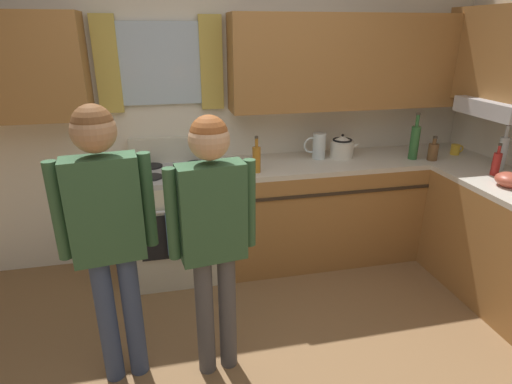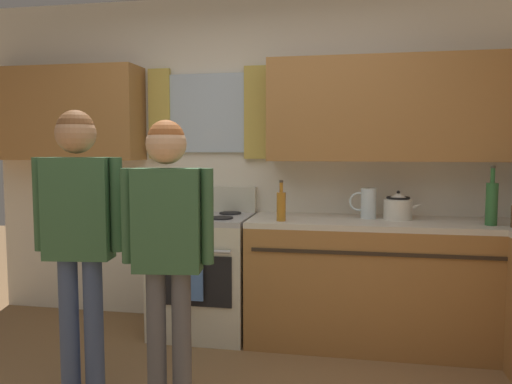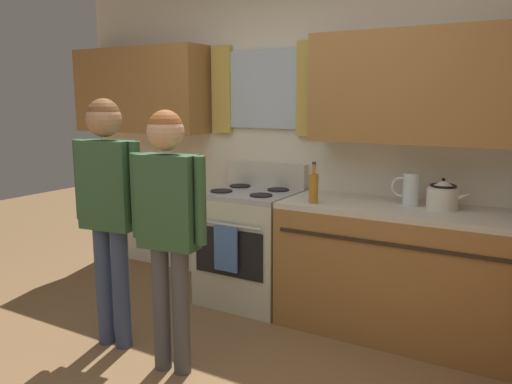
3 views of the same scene
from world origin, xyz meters
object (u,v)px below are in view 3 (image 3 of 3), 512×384
(adult_in_plaid, at_px, (168,212))
(adult_left, at_px, (108,194))
(stove_oven, at_px, (250,244))
(bottle_oil_amber, at_px, (314,187))
(water_pitcher, at_px, (410,189))
(stovetop_kettle, at_px, (443,195))

(adult_in_plaid, bearing_deg, adult_left, 173.47)
(stove_oven, height_order, bottle_oil_amber, bottle_oil_amber)
(adult_in_plaid, bearing_deg, water_pitcher, 49.64)
(stovetop_kettle, xyz_separation_m, adult_left, (-1.81, -1.17, 0.02))
(stovetop_kettle, relative_size, adult_in_plaid, 0.18)
(stove_oven, xyz_separation_m, adult_in_plaid, (0.16, -1.17, 0.51))
(adult_in_plaid, bearing_deg, stovetop_kettle, 44.09)
(stovetop_kettle, xyz_separation_m, water_pitcher, (-0.21, 0.01, 0.02))
(stove_oven, relative_size, water_pitcher, 5.00)
(bottle_oil_amber, distance_m, adult_left, 1.37)
(bottle_oil_amber, bearing_deg, water_pitcher, 22.92)
(stovetop_kettle, bearing_deg, bottle_oil_amber, -163.50)
(adult_in_plaid, bearing_deg, bottle_oil_amber, 65.05)
(water_pitcher, xyz_separation_m, adult_in_plaid, (-1.06, -1.24, -0.04))
(bottle_oil_amber, relative_size, adult_in_plaid, 0.18)
(stove_oven, bearing_deg, adult_in_plaid, -82.32)
(stove_oven, height_order, adult_in_plaid, adult_in_plaid)
(stove_oven, relative_size, stovetop_kettle, 4.02)
(adult_left, bearing_deg, water_pitcher, 36.47)
(bottle_oil_amber, height_order, stovetop_kettle, bottle_oil_amber)
(bottle_oil_amber, relative_size, water_pitcher, 1.30)
(water_pitcher, bearing_deg, stovetop_kettle, -3.21)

